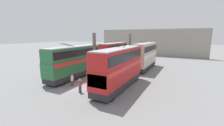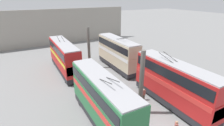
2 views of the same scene
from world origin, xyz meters
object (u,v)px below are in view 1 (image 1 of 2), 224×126
Objects in this scene: bus_right_near at (74,60)px; bus_left_far at (145,54)px; person_by_right_row at (72,80)px; bus_right_far at (114,52)px; oil_drum at (98,71)px; person_aisle_foreground at (80,85)px; bus_left_near at (119,65)px; person_by_left_row at (112,75)px; person_aisle_midway at (108,68)px.

bus_left_far is at bearing -35.96° from bus_right_near.
bus_left_far is 16.66m from person_by_right_row.
oil_drum is at bearing -169.66° from bus_right_far.
oil_drum is at bearing -32.09° from person_aisle_foreground.
bus_right_near reaches higher than person_by_right_row.
person_by_left_row is at bearing 44.02° from bus_left_near.
bus_right_far is at bearing 28.51° from bus_left_near.
bus_left_near is at bearing -93.94° from person_aisle_foreground.
bus_right_far is 7.28× the size of person_aisle_midway.
bus_left_far is at bearing -176.01° from person_by_left_row.
bus_left_far reaches higher than person_aisle_foreground.
bus_left_near is 7.11× the size of person_aisle_midway.
bus_left_near is at bearing 60.64° from person_by_left_row.
person_by_left_row reaches higher than person_aisle_midway.
person_aisle_foreground is at bearing 128.90° from person_by_right_row.
bus_right_far is at bearing -138.38° from person_by_left_row.
oil_drum is at bearing -103.80° from person_by_left_row.
person_by_right_row is (-18.32, -2.58, -2.01)m from bus_right_far.
person_aisle_foreground is at bearing 168.01° from bus_left_far.
bus_right_near is 11.59× the size of oil_drum.
bus_left_near reaches higher than person_aisle_midway.
person_aisle_foreground is (-4.89, -5.03, -2.02)m from bus_right_near.
bus_left_far reaches higher than oil_drum.
bus_left_near reaches higher than person_by_left_row.
person_aisle_foreground is (-19.67, -5.03, -1.95)m from bus_right_far.
person_aisle_midway is 10.80m from person_aisle_foreground.
oil_drum is (-7.96, 6.60, -2.59)m from bus_left_far.
bus_right_near is 7.31m from person_aisle_foreground.
bus_left_near is at bearing -179.70° from person_by_right_row.
person_by_left_row is 6.14m from person_by_right_row.
person_by_left_row reaches higher than oil_drum.
bus_left_near is at bearing -151.49° from bus_right_far.
person_by_right_row reaches higher than person_aisle_midway.
person_aisle_foreground is 1.06× the size of person_by_right_row.
bus_left_near is 8.65m from bus_right_near.
person_by_right_row is at bearing -171.98° from bus_right_far.
bus_right_far is (2.93, 8.59, -0.15)m from bus_left_far.
bus_left_far is at bearing -39.69° from oil_drum.
person_aisle_midway is at bearing -116.14° from person_by_right_row.
bus_right_far reaches higher than person_aisle_midway.
bus_left_far is at bearing 152.65° from person_aisle_midway.
person_aisle_midway is (-6.09, 5.39, -2.24)m from bus_left_far.
bus_right_far is at bearing -36.88° from person_aisle_foreground.
bus_left_far is 5.86× the size of person_aisle_foreground.
bus_right_near is at bearing -76.27° from person_by_right_row.
oil_drum is (2.50, 4.26, -0.35)m from person_by_left_row.
person_aisle_midway is 2.26m from oil_drum.
person_aisle_midway is (5.75, -3.20, -2.15)m from bus_right_near.
oil_drum is (-10.89, -1.99, -2.43)m from bus_right_far.
bus_left_near is 12.88m from bus_left_far.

